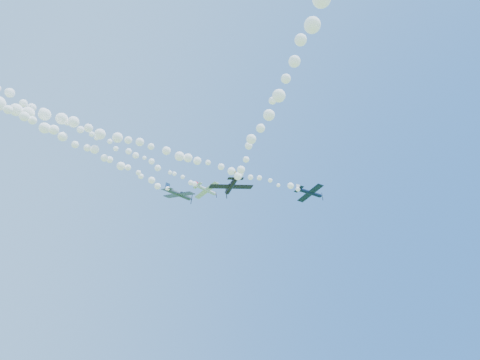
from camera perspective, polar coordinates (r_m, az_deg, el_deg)
plane_white at (r=98.13m, az=-4.80°, el=-1.42°), size 7.07×7.32×2.15m
smoke_trail_white at (r=81.67m, az=-25.89°, el=8.63°), size 74.56×12.33×2.98m
plane_navy at (r=93.13m, az=9.92°, el=-1.79°), size 7.59×8.05×2.39m
smoke_trail_navy at (r=78.08m, az=-12.14°, el=4.55°), size 68.62×14.67×2.96m
plane_grey at (r=87.11m, az=-8.68°, el=-2.01°), size 8.07×8.39×2.56m
smoke_trail_grey at (r=72.34m, az=-29.91°, el=8.63°), size 65.43×15.80×3.52m
plane_black at (r=62.24m, az=-1.28°, el=-0.85°), size 6.76×6.43×1.87m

